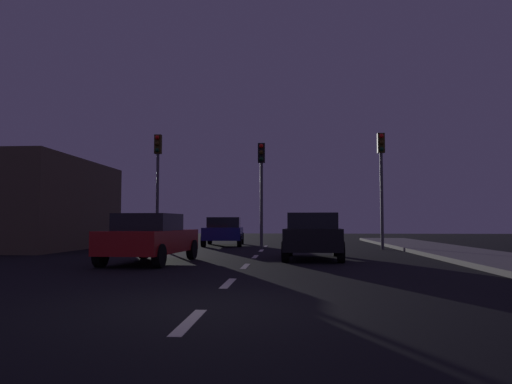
{
  "coord_description": "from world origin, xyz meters",
  "views": [
    {
      "loc": [
        1.22,
        -7.19,
        1.21
      ],
      "look_at": [
        -0.29,
        14.87,
        2.58
      ],
      "focal_mm": 34.52,
      "sensor_mm": 36.0,
      "label": 1
    }
  ],
  "objects_px": {
    "traffic_signal_left": "(158,169)",
    "car_stopped_ahead": "(313,236)",
    "traffic_signal_right": "(381,168)",
    "car_oncoming_far": "(224,231)",
    "traffic_signal_center": "(261,175)",
    "car_adjacent_lane": "(150,238)"
  },
  "relations": [
    {
      "from": "traffic_signal_left",
      "to": "car_stopped_ahead",
      "type": "bearing_deg",
      "value": -41.47
    },
    {
      "from": "traffic_signal_right",
      "to": "car_stopped_ahead",
      "type": "distance_m",
      "value": 7.57
    },
    {
      "from": "traffic_signal_right",
      "to": "car_oncoming_far",
      "type": "distance_m",
      "value": 8.81
    },
    {
      "from": "traffic_signal_left",
      "to": "traffic_signal_center",
      "type": "bearing_deg",
      "value": -0.01
    },
    {
      "from": "traffic_signal_right",
      "to": "car_adjacent_lane",
      "type": "relative_size",
      "value": 1.2
    },
    {
      "from": "car_oncoming_far",
      "to": "traffic_signal_center",
      "type": "bearing_deg",
      "value": -56.73
    },
    {
      "from": "traffic_signal_left",
      "to": "car_stopped_ahead",
      "type": "height_order",
      "value": "traffic_signal_left"
    },
    {
      "from": "traffic_signal_left",
      "to": "car_oncoming_far",
      "type": "bearing_deg",
      "value": 51.07
    },
    {
      "from": "car_oncoming_far",
      "to": "traffic_signal_left",
      "type": "bearing_deg",
      "value": -128.93
    },
    {
      "from": "car_adjacent_lane",
      "to": "car_oncoming_far",
      "type": "xyz_separation_m",
      "value": [
        0.7,
        11.29,
        0.0
      ]
    },
    {
      "from": "car_stopped_ahead",
      "to": "car_adjacent_lane",
      "type": "relative_size",
      "value": 0.92
    },
    {
      "from": "traffic_signal_center",
      "to": "traffic_signal_left",
      "type": "bearing_deg",
      "value": 179.99
    },
    {
      "from": "traffic_signal_left",
      "to": "car_oncoming_far",
      "type": "xyz_separation_m",
      "value": [
        2.68,
        3.32,
        -2.95
      ]
    },
    {
      "from": "traffic_signal_center",
      "to": "car_adjacent_lane",
      "type": "xyz_separation_m",
      "value": [
        -2.88,
        -7.97,
        -2.66
      ]
    },
    {
      "from": "traffic_signal_right",
      "to": "car_adjacent_lane",
      "type": "bearing_deg",
      "value": -136.27
    },
    {
      "from": "traffic_signal_right",
      "to": "car_stopped_ahead",
      "type": "xyz_separation_m",
      "value": [
        -3.4,
        -6.11,
        -2.89
      ]
    },
    {
      "from": "car_stopped_ahead",
      "to": "car_oncoming_far",
      "type": "relative_size",
      "value": 0.93
    },
    {
      "from": "car_oncoming_far",
      "to": "car_stopped_ahead",
      "type": "bearing_deg",
      "value": -65.85
    },
    {
      "from": "car_adjacent_lane",
      "to": "car_stopped_ahead",
      "type": "bearing_deg",
      "value": 20.66
    },
    {
      "from": "car_oncoming_far",
      "to": "traffic_signal_right",
      "type": "bearing_deg",
      "value": -23.53
    },
    {
      "from": "car_adjacent_lane",
      "to": "traffic_signal_left",
      "type": "bearing_deg",
      "value": 103.96
    },
    {
      "from": "traffic_signal_center",
      "to": "car_stopped_ahead",
      "type": "bearing_deg",
      "value": -71.45
    }
  ]
}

